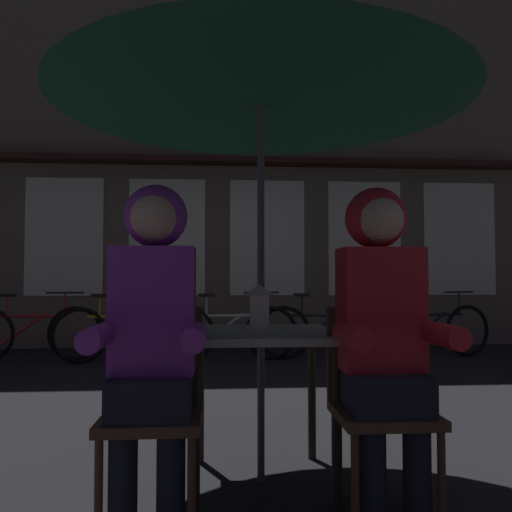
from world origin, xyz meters
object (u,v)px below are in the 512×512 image
(chair_right, at_px, (379,397))
(patio_umbrella, at_px, (261,70))
(person_left_hooded, at_px, (153,316))
(bicycle_third, at_px, (230,332))
(person_right_hooded, at_px, (382,315))
(cafe_table, at_px, (261,351))
(bicycle_fifth, at_px, (433,330))
(lantern, at_px, (259,307))
(bicycle_nearest, at_px, (31,333))
(bicycle_second, at_px, (124,333))
(chair_left, at_px, (154,400))
(bicycle_fourth, at_px, (325,331))

(chair_right, bearing_deg, patio_umbrella, 142.45)
(person_left_hooded, bearing_deg, bicycle_third, 84.50)
(bicycle_third, bearing_deg, person_right_hooded, -82.59)
(person_left_hooded, xyz_separation_m, person_right_hooded, (0.96, 0.00, 0.00))
(cafe_table, relative_size, chair_right, 0.85)
(cafe_table, bearing_deg, bicycle_fifth, 56.98)
(lantern, distance_m, bicycle_nearest, 4.68)
(lantern, distance_m, chair_right, 0.70)
(patio_umbrella, height_order, bicycle_nearest, patio_umbrella)
(lantern, distance_m, person_left_hooded, 0.61)
(person_right_hooded, xyz_separation_m, bicycle_third, (-0.55, 4.24, -0.50))
(cafe_table, xyz_separation_m, bicycle_second, (-1.33, 3.77, -0.29))
(bicycle_fifth, bearing_deg, bicycle_nearest, 178.79)
(chair_left, xyz_separation_m, bicycle_third, (0.41, 4.18, -0.14))
(lantern, bearing_deg, chair_right, -33.78)
(bicycle_nearest, bearing_deg, cafe_table, -57.84)
(chair_left, height_order, bicycle_fifth, chair_left)
(person_right_hooded, bearing_deg, person_left_hooded, 180.00)
(bicycle_second, xyz_separation_m, bicycle_fifth, (3.81, 0.04, 0.00))
(chair_left, distance_m, bicycle_fifth, 5.12)
(bicycle_fifth, bearing_deg, chair_left, -125.27)
(person_left_hooded, xyz_separation_m, bicycle_third, (0.41, 4.24, -0.50))
(bicycle_second, bearing_deg, bicycle_third, 1.96)
(bicycle_third, bearing_deg, bicycle_fourth, -0.90)
(patio_umbrella, xyz_separation_m, person_left_hooded, (-0.48, -0.43, -1.21))
(bicycle_second, bearing_deg, patio_umbrella, -70.53)
(chair_left, relative_size, person_right_hooded, 0.62)
(cafe_table, relative_size, person_right_hooded, 0.53)
(bicycle_fourth, relative_size, bicycle_fifth, 1.02)
(chair_left, relative_size, person_left_hooded, 0.62)
(cafe_table, xyz_separation_m, bicycle_nearest, (-2.46, 3.92, -0.29))
(person_left_hooded, relative_size, bicycle_second, 0.84)
(chair_left, bearing_deg, lantern, 35.15)
(chair_right, bearing_deg, lantern, 146.22)
(chair_left, height_order, chair_right, same)
(person_left_hooded, xyz_separation_m, bicycle_fourth, (1.58, 4.22, -0.50))
(cafe_table, distance_m, patio_umbrella, 1.42)
(patio_umbrella, distance_m, person_right_hooded, 1.37)
(bicycle_third, bearing_deg, chair_left, -95.58)
(lantern, xyz_separation_m, person_left_hooded, (-0.47, -0.39, -0.01))
(bicycle_second, bearing_deg, bicycle_fifth, 0.60)
(bicycle_third, xyz_separation_m, bicycle_fourth, (1.17, -0.02, 0.00))
(lantern, height_order, bicycle_nearest, lantern)
(lantern, xyz_separation_m, chair_right, (0.49, -0.33, -0.37))
(lantern, xyz_separation_m, bicycle_fourth, (1.11, 3.84, -0.51))
(bicycle_fourth, height_order, bicycle_fifth, same)
(bicycle_nearest, bearing_deg, chair_right, -55.53)
(cafe_table, xyz_separation_m, bicycle_third, (-0.07, 3.81, -0.29))
(lantern, distance_m, bicycle_fifth, 4.61)
(person_left_hooded, relative_size, bicycle_nearest, 0.83)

